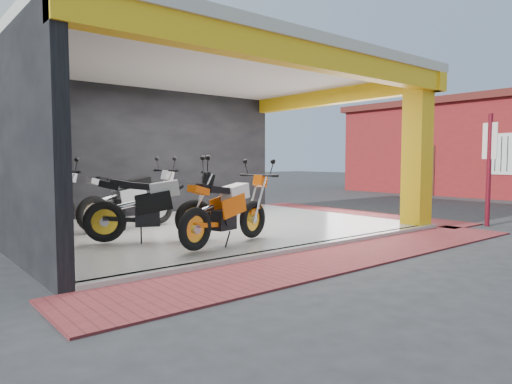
# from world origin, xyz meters

# --- Properties ---
(ground) EXTENTS (80.00, 80.00, 0.00)m
(ground) POSITION_xyz_m (0.00, 0.00, 0.00)
(ground) COLOR #2D2D30
(ground) RESTS_ON ground
(showroom_floor) EXTENTS (8.00, 6.00, 0.10)m
(showroom_floor) POSITION_xyz_m (0.00, 2.00, 0.05)
(showroom_floor) COLOR silver
(showroom_floor) RESTS_ON ground
(showroom_ceiling) EXTENTS (8.40, 6.40, 0.20)m
(showroom_ceiling) POSITION_xyz_m (0.00, 2.00, 3.60)
(showroom_ceiling) COLOR beige
(showroom_ceiling) RESTS_ON corner_column
(back_wall) EXTENTS (8.20, 0.20, 3.50)m
(back_wall) POSITION_xyz_m (0.00, 5.10, 1.75)
(back_wall) COLOR black
(back_wall) RESTS_ON ground
(left_wall) EXTENTS (0.20, 6.20, 3.50)m
(left_wall) POSITION_xyz_m (-4.10, 2.00, 1.75)
(left_wall) COLOR black
(left_wall) RESTS_ON ground
(corner_column) EXTENTS (0.50, 0.50, 3.50)m
(corner_column) POSITION_xyz_m (3.75, -0.75, 1.75)
(corner_column) COLOR yellow
(corner_column) RESTS_ON ground
(header_beam_front) EXTENTS (8.40, 0.30, 0.40)m
(header_beam_front) POSITION_xyz_m (0.00, -1.00, 3.30)
(header_beam_front) COLOR yellow
(header_beam_front) RESTS_ON corner_column
(header_beam_right) EXTENTS (0.30, 6.40, 0.40)m
(header_beam_right) POSITION_xyz_m (4.00, 2.00, 3.30)
(header_beam_right) COLOR yellow
(header_beam_right) RESTS_ON corner_column
(floor_kerb) EXTENTS (8.00, 0.20, 0.10)m
(floor_kerb) POSITION_xyz_m (0.00, -1.02, 0.05)
(floor_kerb) COLOR silver
(floor_kerb) RESTS_ON ground
(paver_front) EXTENTS (9.00, 1.40, 0.03)m
(paver_front) POSITION_xyz_m (0.00, -1.80, 0.01)
(paver_front) COLOR #963136
(paver_front) RESTS_ON ground
(paver_right) EXTENTS (1.40, 7.00, 0.03)m
(paver_right) POSITION_xyz_m (4.80, 2.00, 0.01)
(paver_right) COLOR #963136
(paver_right) RESTS_ON ground
(signpost) EXTENTS (0.11, 0.37, 2.64)m
(signpost) POSITION_xyz_m (5.33, -1.66, 1.45)
(signpost) COLOR #5B0D1A
(signpost) RESTS_ON ground
(moto_hero) EXTENTS (2.45, 1.39, 1.42)m
(moto_hero) POSITION_xyz_m (-0.44, 0.02, 0.81)
(moto_hero) COLOR #FE610A
(moto_hero) RESTS_ON showroom_floor
(moto_row_a) EXTENTS (2.57, 1.84, 1.48)m
(moto_row_a) POSITION_xyz_m (-1.31, 0.63, 0.84)
(moto_row_a) COLOR black
(moto_row_a) RESTS_ON showroom_floor
(moto_row_b) EXTENTS (2.51, 1.21, 1.47)m
(moto_row_b) POSITION_xyz_m (-0.92, 2.77, 0.84)
(moto_row_b) COLOR #ABADB3
(moto_row_b) RESTS_ON showroom_floor
(moto_row_c) EXTENTS (2.53, 1.52, 1.45)m
(moto_row_c) POSITION_xyz_m (-2.80, 3.59, 0.83)
(moto_row_c) COLOR #ACAEB4
(moto_row_c) RESTS_ON showroom_floor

